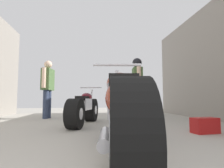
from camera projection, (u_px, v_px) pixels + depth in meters
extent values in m
plane|color=#A8A399|center=(99.00, 128.00, 3.45)|extent=(16.95, 16.95, 0.00)
cylinder|color=black|center=(117.00, 114.00, 2.49)|extent=(0.28, 0.67, 0.65)
cylinder|color=silver|center=(117.00, 114.00, 2.49)|extent=(0.25, 0.27, 0.25)
cylinder|color=black|center=(129.00, 135.00, 1.02)|extent=(0.28, 0.67, 0.65)
cylinder|color=silver|center=(129.00, 135.00, 1.02)|extent=(0.25, 0.27, 0.25)
cube|color=silver|center=(120.00, 101.00, 1.77)|extent=(0.31, 0.67, 0.28)
ellipsoid|color=maroon|center=(119.00, 84.00, 2.01)|extent=(0.32, 0.55, 0.22)
cube|color=black|center=(122.00, 83.00, 1.60)|extent=(0.27, 0.51, 0.10)
ellipsoid|color=maroon|center=(128.00, 98.00, 1.09)|extent=(0.31, 0.47, 0.24)
cylinder|color=silver|center=(117.00, 91.00, 2.48)|extent=(0.08, 0.26, 0.59)
cylinder|color=silver|center=(117.00, 65.00, 2.46)|extent=(0.63, 0.10, 0.04)
cylinder|color=silver|center=(105.00, 138.00, 1.44)|extent=(0.15, 0.57, 0.09)
cylinder|color=black|center=(91.00, 110.00, 4.52)|extent=(0.35, 0.58, 0.54)
cylinder|color=silver|center=(91.00, 110.00, 4.52)|extent=(0.28, 0.26, 0.20)
cylinder|color=black|center=(75.00, 114.00, 3.31)|extent=(0.35, 0.58, 0.54)
cylinder|color=silver|center=(75.00, 114.00, 3.31)|extent=(0.28, 0.26, 0.20)
cube|color=silver|center=(84.00, 104.00, 3.93)|extent=(0.33, 0.57, 0.24)
ellipsoid|color=#5B0F19|center=(87.00, 97.00, 4.12)|extent=(0.32, 0.48, 0.19)
cube|color=black|center=(82.00, 98.00, 3.79)|extent=(0.28, 0.44, 0.08)
ellipsoid|color=#5B0F19|center=(76.00, 104.00, 3.37)|extent=(0.30, 0.41, 0.20)
cylinder|color=silver|center=(91.00, 99.00, 4.51)|extent=(0.09, 0.22, 0.49)
cylinder|color=silver|center=(91.00, 87.00, 4.50)|extent=(0.51, 0.16, 0.03)
cylinder|color=silver|center=(75.00, 116.00, 3.67)|extent=(0.19, 0.47, 0.08)
cylinder|color=#2D3851|center=(46.00, 104.00, 5.10)|extent=(0.17, 0.17, 0.78)
cylinder|color=#2D3851|center=(48.00, 104.00, 5.30)|extent=(0.17, 0.17, 0.78)
cube|color=#476638|center=(48.00, 80.00, 5.26)|extent=(0.30, 0.47, 0.60)
cylinder|color=beige|center=(44.00, 78.00, 4.99)|extent=(0.12, 0.12, 0.55)
cylinder|color=beige|center=(51.00, 80.00, 5.53)|extent=(0.12, 0.12, 0.55)
sphere|color=beige|center=(48.00, 65.00, 5.29)|extent=(0.22, 0.22, 0.22)
cylinder|color=#384766|center=(137.00, 104.00, 5.10)|extent=(0.16, 0.16, 0.78)
cylinder|color=#384766|center=(138.00, 105.00, 4.91)|extent=(0.16, 0.16, 0.78)
cube|color=#476638|center=(137.00, 79.00, 5.06)|extent=(0.27, 0.45, 0.60)
cylinder|color=beige|center=(136.00, 79.00, 5.33)|extent=(0.12, 0.12, 0.55)
cylinder|color=beige|center=(139.00, 77.00, 4.79)|extent=(0.12, 0.12, 0.55)
sphere|color=black|center=(137.00, 63.00, 5.09)|extent=(0.22, 0.22, 0.22)
sphere|color=black|center=(137.00, 63.00, 5.10)|extent=(0.25, 0.25, 0.25)
cube|color=#B21919|center=(205.00, 125.00, 2.91)|extent=(0.42, 0.27, 0.24)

